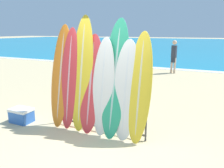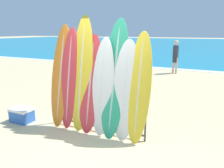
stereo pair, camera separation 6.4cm
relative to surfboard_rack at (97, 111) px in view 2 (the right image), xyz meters
name	(u,v)px [view 2 (the right image)]	position (x,y,z in m)	size (l,w,h in m)	color
ground_plane	(91,146)	(0.22, -0.64, -0.49)	(160.00, 160.00, 0.00)	#CCB789
ocean_water	(203,44)	(0.22, 38.60, -0.49)	(120.00, 60.00, 0.01)	teal
surfboard_rack	(97,111)	(0.00, 0.00, 0.00)	(2.29, 0.04, 0.91)	#47474C
surfboard_slot_0	(61,76)	(-0.97, 0.03, 0.71)	(0.52, 0.59, 2.40)	orange
surfboard_slot_1	(69,79)	(-0.72, 0.01, 0.67)	(0.48, 0.50, 2.32)	red
surfboard_slot_2	(81,74)	(-0.40, 0.04, 0.80)	(0.55, 0.54, 2.59)	yellow
surfboard_slot_3	(90,84)	(-0.16, 0.01, 0.60)	(0.56, 0.54, 2.18)	red
surfboard_slot_4	(103,87)	(0.16, -0.01, 0.57)	(0.51, 0.45, 2.12)	silver
surfboard_slot_5	(115,79)	(0.41, 0.06, 0.76)	(0.58, 0.70, 2.51)	#289E70
surfboard_slot_6	(125,91)	(0.68, -0.01, 0.55)	(0.57, 0.46, 2.08)	silver
surfboard_slot_7	(139,88)	(0.97, 0.01, 0.63)	(0.48, 0.52, 2.24)	yellow
person_near_water	(125,63)	(-1.00, 4.13, 0.46)	(0.30, 0.23, 1.75)	tan
person_mid_beach	(175,55)	(0.38, 8.00, 0.47)	(0.29, 0.24, 1.77)	beige
person_far_left	(91,64)	(-2.34, 3.77, 0.43)	(0.26, 0.29, 1.68)	beige
cooler_box	(22,115)	(-1.98, -0.32, -0.31)	(0.54, 0.38, 0.36)	#2D60B7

